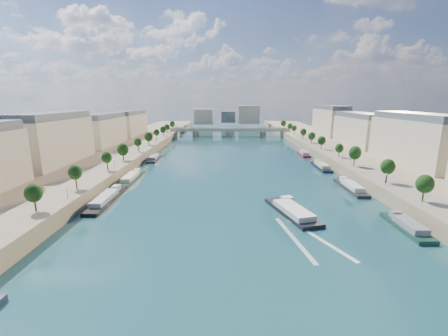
{
  "coord_description": "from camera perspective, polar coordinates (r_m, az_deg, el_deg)",
  "views": [
    {
      "loc": [
        -4.35,
        -57.04,
        34.97
      ],
      "look_at": [
        -4.71,
        72.22,
        5.0
      ],
      "focal_mm": 24.0,
      "sensor_mm": 36.0,
      "label": 1
    }
  ],
  "objects": [
    {
      "name": "trees_left",
      "position": [
        168.7,
        -17.36,
        4.11
      ],
      "size": [
        4.8,
        268.8,
        8.26
      ],
      "color": "#382B1E",
      "rests_on": "ground"
    },
    {
      "name": "moored_barges_right",
      "position": [
        127.62,
        23.19,
        -3.54
      ],
      "size": [
        5.0,
        161.35,
        3.6
      ],
      "color": "black",
      "rests_on": "ground"
    },
    {
      "name": "wake",
      "position": [
        81.76,
        15.35,
        -12.75
      ],
      "size": [
        14.81,
        25.85,
        0.04
      ],
      "color": "silver",
      "rests_on": "ground"
    },
    {
      "name": "skyline",
      "position": [
        377.19,
        1.33,
        9.96
      ],
      "size": [
        79.0,
        42.0,
        22.0
      ],
      "color": "#C0AD93",
      "rests_on": "ground"
    },
    {
      "name": "moored_barges_left",
      "position": [
        119.89,
        -19.98,
        -4.3
      ],
      "size": [
        5.0,
        157.14,
        3.6
      ],
      "color": "#1C283F",
      "rests_on": "ground"
    },
    {
      "name": "quay_right",
      "position": [
        177.61,
        25.62,
        1.22
      ],
      "size": [
        44.0,
        520.0,
        5.0
      ],
      "primitive_type": "cube",
      "color": "#9E8460",
      "rests_on": "ground"
    },
    {
      "name": "tour_barge",
      "position": [
        96.26,
        12.82,
        -8.02
      ],
      "size": [
        13.98,
        26.16,
        3.6
      ],
      "rotation": [
        0.0,
        0.0,
        0.29
      ],
      "color": "black",
      "rests_on": "ground"
    },
    {
      "name": "lamps_left",
      "position": [
        157.1,
        -17.71,
        2.47
      ],
      "size": [
        0.36,
        200.36,
        4.28
      ],
      "color": "black",
      "rests_on": "ground"
    },
    {
      "name": "buildings_right",
      "position": [
        192.1,
        28.05,
        6.0
      ],
      "size": [
        16.0,
        226.0,
        23.2
      ],
      "color": "#C0AD93",
      "rests_on": "ground"
    },
    {
      "name": "pave_right",
      "position": [
        171.23,
        21.17,
        2.1
      ],
      "size": [
        14.0,
        520.0,
        0.1
      ],
      "primitive_type": "cube",
      "color": "gray",
      "rests_on": "quay_right"
    },
    {
      "name": "ground",
      "position": [
        160.95,
        1.71,
        0.5
      ],
      "size": [
        700.0,
        700.0,
        0.0
      ],
      "primitive_type": "plane",
      "color": "#0B2D33",
      "rests_on": "ground"
    },
    {
      "name": "trees_right",
      "position": [
        178.96,
        19.59,
        4.43
      ],
      "size": [
        4.8,
        268.8,
        8.26
      ],
      "color": "#382B1E",
      "rests_on": "ground"
    },
    {
      "name": "lamps_right",
      "position": [
        173.86,
        19.28,
        3.32
      ],
      "size": [
        0.36,
        200.36,
        4.28
      ],
      "color": "black",
      "rests_on": "ground"
    },
    {
      "name": "quay_left",
      "position": [
        174.05,
        -22.72,
        1.28
      ],
      "size": [
        44.0,
        520.0,
        5.0
      ],
      "primitive_type": "cube",
      "color": "#9E8460",
      "rests_on": "ground"
    },
    {
      "name": "buildings_left",
      "position": [
        188.21,
        -25.37,
        6.16
      ],
      "size": [
        16.0,
        226.0,
        23.2
      ],
      "color": "#C0AD93",
      "rests_on": "ground"
    },
    {
      "name": "bridge",
      "position": [
        286.66,
        1.04,
        7.07
      ],
      "size": [
        112.0,
        12.0,
        8.15
      ],
      "color": "#C1B79E",
      "rests_on": "ground"
    },
    {
      "name": "pave_left",
      "position": [
        168.32,
        -18.08,
        2.16
      ],
      "size": [
        14.0,
        520.0,
        0.1
      ],
      "primitive_type": "cube",
      "color": "gray",
      "rests_on": "quay_left"
    }
  ]
}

